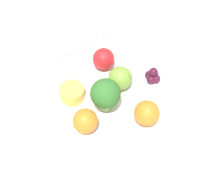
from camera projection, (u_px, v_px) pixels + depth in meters
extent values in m
plane|color=gray|center=(112.00, 116.00, 0.65)|extent=(6.00, 6.00, 0.00)
cube|color=beige|center=(112.00, 113.00, 0.64)|extent=(1.20, 1.20, 0.02)
cylinder|color=white|center=(112.00, 105.00, 0.61)|extent=(0.24, 0.24, 0.04)
cylinder|color=#8CB76B|center=(106.00, 104.00, 0.57)|extent=(0.02, 0.02, 0.02)
sphere|color=#2D6B28|center=(106.00, 94.00, 0.55)|extent=(0.05, 0.05, 0.05)
sphere|color=olive|center=(120.00, 78.00, 0.60)|extent=(0.05, 0.05, 0.05)
sphere|color=red|center=(104.00, 59.00, 0.63)|extent=(0.04, 0.04, 0.04)
sphere|color=orange|center=(147.00, 113.00, 0.55)|extent=(0.05, 0.05, 0.05)
sphere|color=orange|center=(85.00, 121.00, 0.54)|extent=(0.04, 0.04, 0.04)
sphere|color=#47142D|center=(154.00, 74.00, 0.62)|extent=(0.02, 0.02, 0.02)
sphere|color=#47142D|center=(149.00, 75.00, 0.62)|extent=(0.02, 0.02, 0.02)
sphere|color=#47142D|center=(151.00, 80.00, 0.61)|extent=(0.02, 0.02, 0.02)
sphere|color=#47142D|center=(156.00, 79.00, 0.61)|extent=(0.02, 0.02, 0.02)
sphere|color=#47142D|center=(153.00, 72.00, 0.61)|extent=(0.02, 0.02, 0.02)
cylinder|color=#F4CC4C|center=(72.00, 93.00, 0.59)|extent=(0.05, 0.05, 0.02)
cube|color=beige|center=(65.00, 31.00, 0.77)|extent=(0.18, 0.19, 0.01)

